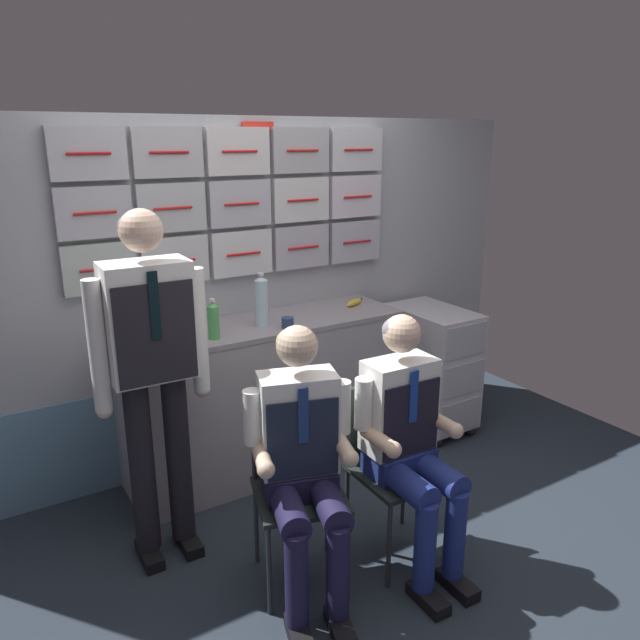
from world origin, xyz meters
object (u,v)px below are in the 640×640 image
crew_member_left (303,455)px  crew_member_center (409,435)px  crew_member_standing (152,358)px  espresso_cup_small (288,322)px  folding_chair_center (388,449)px  snack_banana (354,302)px  water_bottle_short (262,301)px  folding_chair_left (295,469)px  service_trolley (431,365)px

crew_member_left → crew_member_center: 0.53m
crew_member_center → crew_member_standing: size_ratio=0.72×
crew_member_left → crew_member_center: crew_member_left is taller
crew_member_standing → espresso_cup_small: bearing=19.2°
folding_chair_center → crew_member_center: crew_member_center is taller
crew_member_standing → folding_chair_center: bearing=-28.7°
snack_banana → folding_chair_center: bearing=-116.5°
folding_chair_center → snack_banana: size_ratio=5.05×
folding_chair_center → espresso_cup_small: size_ratio=12.23×
water_bottle_short → snack_banana: (0.72, 0.08, -0.13)m
crew_member_left → espresso_cup_small: 1.06m
crew_member_standing → snack_banana: crew_member_standing is taller
snack_banana → folding_chair_left: bearing=-136.2°
folding_chair_center → water_bottle_short: water_bottle_short is taller
folding_chair_center → crew_member_standing: crew_member_standing is taller
folding_chair_center → folding_chair_left: bearing=170.2°
espresso_cup_small → folding_chair_left: bearing=-117.1°
crew_member_center → crew_member_standing: crew_member_standing is taller
crew_member_left → snack_banana: size_ratio=7.35×
crew_member_standing → water_bottle_short: crew_member_standing is taller
folding_chair_left → service_trolley: bearing=27.4°
folding_chair_center → crew_member_center: size_ratio=0.69×
crew_member_left → crew_member_center: bearing=-9.9°
folding_chair_center → crew_member_center: 0.22m
water_bottle_short → snack_banana: water_bottle_short is taller
snack_banana → crew_member_left: bearing=-133.3°
crew_member_center → crew_member_standing: (-0.97, 0.70, 0.35)m
folding_chair_left → water_bottle_short: (0.29, 0.89, 0.57)m
crew_member_left → water_bottle_short: (0.34, 1.04, 0.41)m
service_trolley → espresso_cup_small: bearing=-177.4°
espresso_cup_small → crew_member_standing: bearing=-160.8°
service_trolley → crew_member_center: crew_member_center is taller
crew_member_standing → water_bottle_short: size_ratio=5.51×
crew_member_standing → service_trolley: bearing=9.9°
crew_member_left → crew_member_center: (0.52, -0.09, -0.01)m
folding_chair_left → water_bottle_short: 1.09m
crew_member_left → folding_chair_center: size_ratio=1.46×
crew_member_standing → snack_banana: size_ratio=10.09×
crew_member_left → water_bottle_short: bearing=72.1°
water_bottle_short → crew_member_standing: bearing=-151.1°
service_trolley → snack_banana: size_ratio=5.12×
service_trolley → snack_banana: snack_banana is taller
service_trolley → crew_member_standing: crew_member_standing is taller
water_bottle_short → crew_member_left: bearing=-107.9°
folding_chair_left → snack_banana: bearing=43.8°
folding_chair_center → crew_member_standing: (-0.98, 0.54, 0.50)m
service_trolley → water_bottle_short: 1.44m
service_trolley → snack_banana: bearing=165.8°
crew_member_center → crew_member_standing: bearing=144.3°
folding_chair_left → espresso_cup_small: bearing=62.9°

